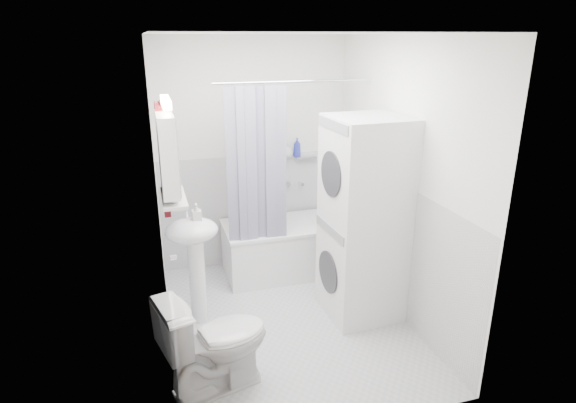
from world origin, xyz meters
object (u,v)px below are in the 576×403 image
object	(u,v)px
washer_dryer	(364,220)
toilet	(215,342)
sink	(193,247)
bathtub	(292,245)

from	to	relation	value
washer_dryer	toilet	distance (m)	1.62
sink	washer_dryer	bearing A→B (deg)	-10.66
bathtub	washer_dryer	bearing A→B (deg)	-69.13
sink	toilet	distance (m)	0.97
sink	washer_dryer	distance (m)	1.47
bathtub	toilet	size ratio (longest dim) A/B	1.86
bathtub	toilet	xyz separation A→B (m)	(-1.04, -1.58, 0.07)
sink	washer_dryer	world-z (taller)	washer_dryer
bathtub	sink	distance (m)	1.33
washer_dryer	toilet	world-z (taller)	washer_dryer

